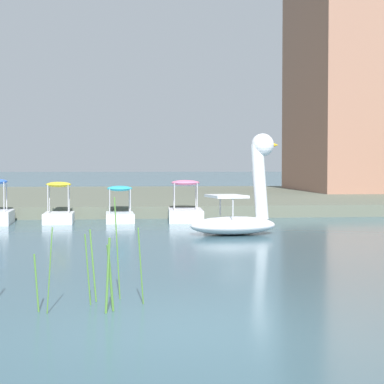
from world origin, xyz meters
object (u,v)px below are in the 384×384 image
(pedal_boat_pink, at_px, (185,210))
(pedal_boat_cyan, at_px, (120,210))
(swan_boat, at_px, (240,209))
(pedal_boat_yellow, at_px, (59,211))

(pedal_boat_pink, bearing_deg, pedal_boat_cyan, -178.79)
(swan_boat, relative_size, pedal_boat_pink, 1.24)
(pedal_boat_cyan, height_order, pedal_boat_yellow, pedal_boat_yellow)
(swan_boat, xyz_separation_m, pedal_boat_yellow, (-5.77, 4.65, -0.35))
(swan_boat, height_order, pedal_boat_cyan, swan_boat)
(pedal_boat_cyan, relative_size, pedal_boat_yellow, 1.09)
(pedal_boat_pink, height_order, pedal_boat_cyan, pedal_boat_pink)
(swan_boat, distance_m, pedal_boat_pink, 5.01)
(swan_boat, bearing_deg, pedal_boat_pink, 103.08)
(swan_boat, height_order, pedal_boat_yellow, swan_boat)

